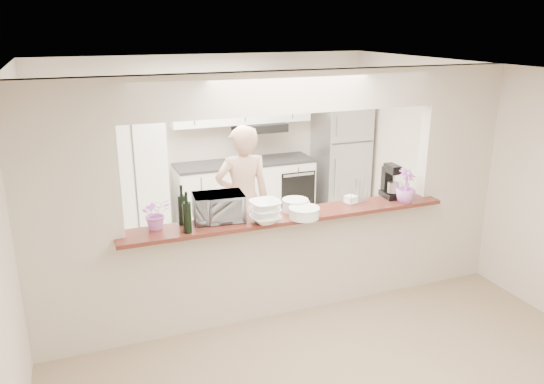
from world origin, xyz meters
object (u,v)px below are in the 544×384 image
stand_mixer (390,183)px  refrigerator (340,159)px  toaster_oven (219,207)px  person (243,201)px

stand_mixer → refrigerator: bearing=72.8°
toaster_oven → refrigerator: bearing=49.0°
stand_mixer → person: 1.73m
person → refrigerator: bearing=-140.1°
person → stand_mixer: bearing=147.8°
stand_mixer → person: (-1.37, 1.00, -0.35)m
toaster_oven → stand_mixer: 1.95m
refrigerator → toaster_oven: refrigerator is taller
person → toaster_oven: bearing=63.9°
refrigerator → person: bearing=-143.8°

